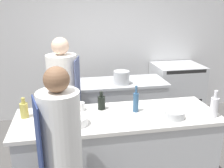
{
  "coord_description": "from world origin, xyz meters",
  "views": [
    {
      "loc": [
        -0.53,
        -2.46,
        2.08
      ],
      "look_at": [
        0.0,
        0.35,
        1.17
      ],
      "focal_mm": 40.0,
      "sensor_mm": 36.0,
      "label": 1
    }
  ],
  "objects": [
    {
      "name": "bottle_sauce",
      "position": [
        1.01,
        -0.23,
        1.04
      ],
      "size": [
        0.08,
        0.08,
        0.3
      ],
      "color": "silver",
      "rests_on": "prep_counter"
    },
    {
      "name": "stockpot",
      "position": [
        0.29,
        1.09,
        1.02
      ],
      "size": [
        0.24,
        0.24,
        0.2
      ],
      "color": "#B7BABC",
      "rests_on": "pass_counter"
    },
    {
      "name": "prep_counter",
      "position": [
        0.0,
        0.0,
        0.46
      ],
      "size": [
        2.24,
        0.76,
        0.92
      ],
      "color": "#B7BABC",
      "rests_on": "ground_plane"
    },
    {
      "name": "chef_at_stove",
      "position": [
        -0.58,
        0.64,
        0.85
      ],
      "size": [
        0.42,
        0.41,
        1.7
      ],
      "rotation": [
        0.0,
        0.0,
        -1.78
      ],
      "color": "black",
      "rests_on": "ground_plane"
    },
    {
      "name": "wall_back",
      "position": [
        0.0,
        2.13,
        1.4
      ],
      "size": [
        8.0,
        0.06,
        2.8
      ],
      "color": "silver",
      "rests_on": "ground_plane"
    },
    {
      "name": "cutting_board",
      "position": [
        -0.69,
        0.14,
        0.92
      ],
      "size": [
        0.4,
        0.28,
        0.01
      ],
      "color": "tan",
      "rests_on": "prep_counter"
    },
    {
      "name": "bottle_cooking_oil",
      "position": [
        -0.15,
        0.2,
        1.0
      ],
      "size": [
        0.09,
        0.09,
        0.21
      ],
      "color": "black",
      "rests_on": "prep_counter"
    },
    {
      "name": "chef_at_prep_near",
      "position": [
        -0.61,
        -0.65,
        0.83
      ],
      "size": [
        0.37,
        0.36,
        1.65
      ],
      "rotation": [
        0.0,
        0.0,
        1.8
      ],
      "color": "black",
      "rests_on": "ground_plane"
    },
    {
      "name": "oven_range",
      "position": [
        1.5,
        1.72,
        0.51
      ],
      "size": [
        0.86,
        0.72,
        1.02
      ],
      "color": "#B7BABC",
      "rests_on": "ground_plane"
    },
    {
      "name": "cup",
      "position": [
        -0.39,
        0.21,
        0.97
      ],
      "size": [
        0.09,
        0.09,
        0.1
      ],
      "color": "white",
      "rests_on": "prep_counter"
    },
    {
      "name": "bowl_prep_small",
      "position": [
        0.58,
        -0.18,
        0.96
      ],
      "size": [
        0.21,
        0.21,
        0.08
      ],
      "color": "#B7BABC",
      "rests_on": "prep_counter"
    },
    {
      "name": "bowl_mixing_large",
      "position": [
        -0.47,
        -0.13,
        0.96
      ],
      "size": [
        0.26,
        0.26,
        0.09
      ],
      "color": "white",
      "rests_on": "prep_counter"
    },
    {
      "name": "bottle_wine",
      "position": [
        -1.0,
        0.13,
        1.01
      ],
      "size": [
        0.09,
        0.09,
        0.22
      ],
      "color": "#B2A84C",
      "rests_on": "prep_counter"
    },
    {
      "name": "bottle_olive_oil",
      "position": [
        0.22,
        0.06,
        1.04
      ],
      "size": [
        0.06,
        0.06,
        0.31
      ],
      "color": "#2D5175",
      "rests_on": "prep_counter"
    },
    {
      "name": "bottle_vinegar",
      "position": [
        -0.78,
        -0.22,
        0.99
      ],
      "size": [
        0.08,
        0.08,
        0.19
      ],
      "color": "#5B2319",
      "rests_on": "prep_counter"
    },
    {
      "name": "pass_counter",
      "position": [
        0.2,
        1.22,
        0.46
      ],
      "size": [
        1.64,
        0.65,
        0.92
      ],
      "color": "#B7BABC",
      "rests_on": "ground_plane"
    }
  ]
}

